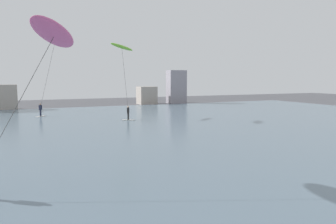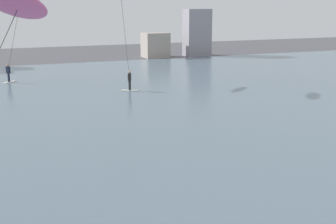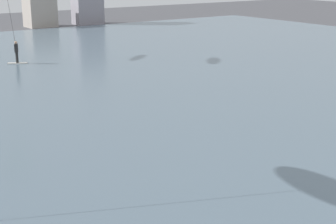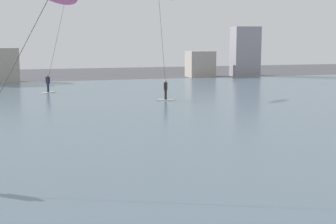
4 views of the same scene
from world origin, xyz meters
name	(u,v)px [view 2 (image 2 of 4)]	position (x,y,z in m)	size (l,w,h in m)	color
water_bay	(120,111)	(0.00, 30.57, 0.05)	(84.00, 52.00, 0.10)	slate
far_shore_buildings	(58,41)	(0.33, 58.47, 2.62)	(38.84, 4.19, 6.40)	beige
kitesurfer_pink	(12,18)	(-7.09, 17.36, 6.57)	(5.06, 4.32, 7.65)	silver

